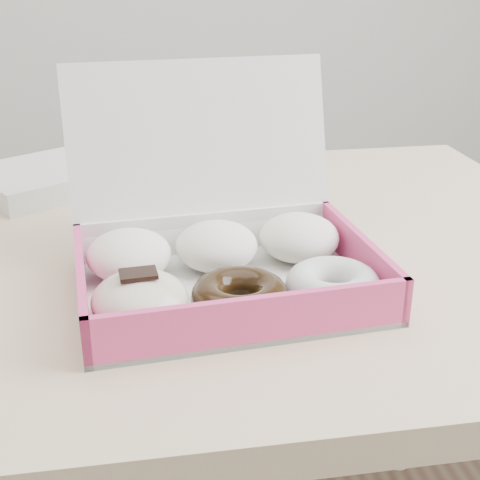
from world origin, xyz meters
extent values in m
cube|color=#CBB085|center=(0.00, 0.00, 0.73)|extent=(1.20, 0.80, 0.04)
cylinder|color=#CBB085|center=(0.55, 0.35, 0.35)|extent=(0.05, 0.05, 0.71)
cube|color=silver|center=(0.08, -0.15, 0.75)|extent=(0.34, 0.26, 0.01)
cube|color=#D13A73|center=(0.09, -0.26, 0.78)|extent=(0.32, 0.04, 0.05)
cube|color=silver|center=(0.07, -0.03, 0.78)|extent=(0.32, 0.04, 0.05)
cube|color=#D13A73|center=(-0.08, -0.16, 0.78)|extent=(0.03, 0.24, 0.05)
cube|color=#D13A73|center=(0.24, -0.13, 0.78)|extent=(0.03, 0.24, 0.05)
cube|color=silver|center=(0.07, -0.01, 0.87)|extent=(0.33, 0.10, 0.23)
ellipsoid|color=silver|center=(-0.03, -0.10, 0.78)|extent=(0.10, 0.10, 0.05)
ellipsoid|color=silver|center=(0.08, -0.09, 0.78)|extent=(0.10, 0.10, 0.05)
ellipsoid|color=silver|center=(0.18, -0.08, 0.78)|extent=(0.10, 0.10, 0.05)
ellipsoid|color=beige|center=(-0.02, -0.21, 0.78)|extent=(0.10, 0.10, 0.05)
cube|color=black|center=(-0.02, -0.21, 0.81)|extent=(0.04, 0.03, 0.00)
torus|color=black|center=(0.09, -0.20, 0.77)|extent=(0.11, 0.11, 0.04)
torus|color=silver|center=(0.19, -0.19, 0.77)|extent=(0.11, 0.11, 0.04)
cube|color=white|center=(-0.15, 0.26, 0.77)|extent=(0.28, 0.27, 0.04)
camera|label=1|loc=(-0.01, -0.80, 1.10)|focal=50.00mm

